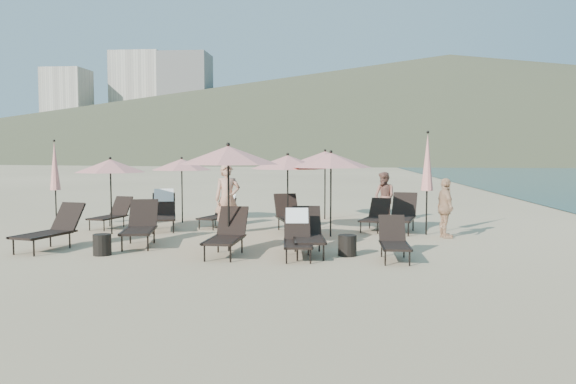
# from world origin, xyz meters

# --- Properties ---
(ground) EXTENTS (800.00, 800.00, 0.00)m
(ground) POSITION_xyz_m (0.00, 0.00, 0.00)
(ground) COLOR #D6BA8C
(ground) RESTS_ON ground
(volcanic_headland) EXTENTS (690.00, 690.00, 55.00)m
(volcanic_headland) POSITION_xyz_m (71.37, 302.62, 26.49)
(volcanic_headland) COLOR brown
(volcanic_headland) RESTS_ON ground
(hotel_skyline) EXTENTS (109.00, 82.00, 55.00)m
(hotel_skyline) POSITION_xyz_m (-93.62, 271.21, 24.18)
(hotel_skyline) COLOR beige
(hotel_skyline) RESTS_ON ground
(lounger_0) EXTENTS (1.08, 1.88, 1.02)m
(lounger_0) POSITION_xyz_m (-5.01, -0.12, 0.48)
(lounger_0) COLOR black
(lounger_0) RESTS_ON ground
(lounger_1) EXTENTS (1.04, 1.92, 1.04)m
(lounger_1) POSITION_xyz_m (-3.19, 0.64, 0.49)
(lounger_1) COLOR black
(lounger_1) RESTS_ON ground
(lounger_2) EXTENTS (0.73, 1.75, 0.99)m
(lounger_2) POSITION_xyz_m (-0.86, -0.43, 0.46)
(lounger_2) COLOR black
(lounger_2) RESTS_ON ground
(lounger_3) EXTENTS (0.73, 1.63, 0.98)m
(lounger_3) POSITION_xyz_m (0.67, -0.48, 0.47)
(lounger_3) COLOR black
(lounger_3) RESTS_ON ground
(lounger_4) EXTENTS (0.85, 1.78, 0.99)m
(lounger_4) POSITION_xyz_m (0.88, -0.14, 0.46)
(lounger_4) COLOR black
(lounger_4) RESTS_ON ground
(lounger_5) EXTENTS (0.58, 1.50, 0.86)m
(lounger_5) POSITION_xyz_m (2.69, -0.60, 0.40)
(lounger_5) COLOR black
(lounger_5) RESTS_ON ground
(lounger_6) EXTENTS (0.90, 1.63, 0.89)m
(lounger_6) POSITION_xyz_m (-5.14, 3.62, 0.41)
(lounger_6) COLOR black
(lounger_6) RESTS_ON ground
(lounger_7) EXTENTS (1.14, 1.93, 1.13)m
(lounger_7) POSITION_xyz_m (-3.52, 3.45, 0.54)
(lounger_7) COLOR black
(lounger_7) RESTS_ON ground
(lounger_8) EXTENTS (0.97, 1.60, 0.94)m
(lounger_8) POSITION_xyz_m (-2.02, 4.13, 0.45)
(lounger_8) COLOR black
(lounger_8) RESTS_ON ground
(lounger_9) EXTENTS (1.16, 1.88, 1.02)m
(lounger_9) POSITION_xyz_m (0.17, 3.37, 0.47)
(lounger_9) COLOR black
(lounger_9) RESTS_ON ground
(lounger_10) EXTENTS (1.02, 1.63, 0.88)m
(lounger_10) POSITION_xyz_m (2.59, 3.85, 0.41)
(lounger_10) COLOR black
(lounger_10) RESTS_ON ground
(lounger_11) EXTENTS (1.10, 1.94, 1.05)m
(lounger_11) POSITION_xyz_m (3.30, 3.58, 0.49)
(lounger_11) COLOR black
(lounger_11) RESTS_ON ground
(umbrella_open_0) EXTENTS (1.95, 1.95, 2.10)m
(umbrella_open_0) POSITION_xyz_m (-4.63, 2.38, 1.86)
(umbrella_open_0) COLOR black
(umbrella_open_0) RESTS_ON ground
(umbrella_open_1) EXTENTS (2.05, 2.05, 2.21)m
(umbrella_open_1) POSITION_xyz_m (0.14, 3.01, 1.95)
(umbrella_open_1) COLOR black
(umbrella_open_1) RESTS_ON ground
(umbrella_open_2) EXTENTS (2.12, 2.12, 2.28)m
(umbrella_open_2) POSITION_xyz_m (1.33, 2.43, 2.02)
(umbrella_open_2) COLOR black
(umbrella_open_2) RESTS_ON ground
(umbrella_open_3) EXTENTS (1.94, 1.94, 2.08)m
(umbrella_open_3) POSITION_xyz_m (-3.40, 4.97, 1.84)
(umbrella_open_3) COLOR black
(umbrella_open_3) RESTS_ON ground
(umbrella_open_4) EXTENTS (2.16, 2.16, 2.33)m
(umbrella_open_4) POSITION_xyz_m (1.07, 6.34, 2.06)
(umbrella_open_4) COLOR black
(umbrella_open_4) RESTS_ON ground
(umbrella_open_5) EXTENTS (2.27, 2.27, 2.44)m
(umbrella_open_5) POSITION_xyz_m (-0.92, 0.03, 2.16)
(umbrella_open_5) COLOR black
(umbrella_open_5) RESTS_ON ground
(umbrella_closed_0) EXTENTS (0.33, 0.33, 2.80)m
(umbrella_closed_0) POSITION_xyz_m (3.89, 3.01, 1.95)
(umbrella_closed_0) COLOR black
(umbrella_closed_0) RESTS_ON ground
(umbrella_closed_1) EXTENTS (0.30, 0.30, 2.60)m
(umbrella_closed_1) POSITION_xyz_m (-6.81, 3.52, 1.81)
(umbrella_closed_1) COLOR black
(umbrella_closed_1) RESTS_ON ground
(side_table_0) EXTENTS (0.39, 0.39, 0.46)m
(side_table_0) POSITION_xyz_m (-3.55, -0.72, 0.23)
(side_table_0) COLOR black
(side_table_0) RESTS_ON ground
(side_table_1) EXTENTS (0.40, 0.40, 0.45)m
(side_table_1) POSITION_xyz_m (1.73, -0.31, 0.22)
(side_table_1) COLOR black
(side_table_1) RESTS_ON ground
(beachgoer_a) EXTENTS (0.80, 0.65, 1.91)m
(beachgoer_a) POSITION_xyz_m (-1.49, 2.70, 0.95)
(beachgoer_a) COLOR tan
(beachgoer_a) RESTS_ON ground
(beachgoer_b) EXTENTS (0.95, 0.98, 1.60)m
(beachgoer_b) POSITION_xyz_m (2.99, 5.88, 0.80)
(beachgoer_b) COLOR #8B5948
(beachgoer_b) RESTS_ON ground
(beachgoer_c) EXTENTS (0.53, 0.97, 1.56)m
(beachgoer_c) POSITION_xyz_m (4.30, 2.50, 0.78)
(beachgoer_c) COLOR tan
(beachgoer_c) RESTS_ON ground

